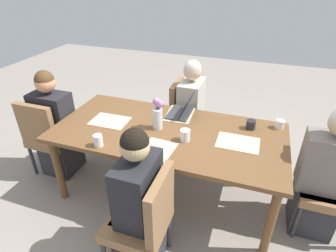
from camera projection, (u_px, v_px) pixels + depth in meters
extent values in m
plane|color=gray|center=(168.00, 191.00, 2.91)|extent=(10.00, 10.00, 0.00)
cube|color=brown|center=(168.00, 132.00, 2.54)|extent=(2.12, 1.01, 0.04)
cylinder|color=brown|center=(272.00, 159.00, 2.80)|extent=(0.07, 0.07, 0.71)
cylinder|color=brown|center=(104.00, 127.00, 3.36)|extent=(0.07, 0.07, 0.71)
cylinder|color=brown|center=(270.00, 223.00, 2.11)|extent=(0.07, 0.07, 0.71)
cylinder|color=brown|center=(58.00, 170.00, 2.66)|extent=(0.07, 0.07, 0.71)
cube|color=olive|center=(191.00, 121.00, 3.38)|extent=(0.44, 0.44, 0.08)
cube|color=olive|center=(177.00, 99.00, 3.30)|extent=(0.06, 0.42, 0.45)
cylinder|color=#333338|center=(208.00, 132.00, 3.60)|extent=(0.04, 0.04, 0.37)
cylinder|color=#333338|center=(202.00, 147.00, 3.29)|extent=(0.04, 0.04, 0.37)
cylinder|color=#333338|center=(181.00, 127.00, 3.70)|extent=(0.04, 0.04, 0.37)
cylinder|color=#333338|center=(172.00, 142.00, 3.39)|extent=(0.04, 0.04, 0.37)
cube|color=#2D2D33|center=(189.00, 136.00, 3.42)|extent=(0.36, 0.34, 0.45)
cube|color=#B7B2A8|center=(191.00, 102.00, 3.18)|extent=(0.24, 0.40, 0.50)
sphere|color=#D5A984|center=(192.00, 71.00, 3.00)|extent=(0.20, 0.20, 0.20)
sphere|color=beige|center=(193.00, 68.00, 2.98)|extent=(0.19, 0.19, 0.19)
cube|color=olive|center=(326.00, 192.00, 2.32)|extent=(0.44, 0.44, 0.08)
cube|color=olive|center=(332.00, 154.00, 2.34)|extent=(0.42, 0.06, 0.45)
cylinder|color=#333338|center=(296.00, 222.00, 2.33)|extent=(0.04, 0.04, 0.37)
cylinder|color=#333338|center=(294.00, 192.00, 2.64)|extent=(0.04, 0.04, 0.37)
cube|color=#2D2D33|center=(312.00, 206.00, 2.43)|extent=(0.34, 0.36, 0.45)
cube|color=slate|center=(328.00, 164.00, 2.19)|extent=(0.40, 0.24, 0.50)
cube|color=olive|center=(137.00, 224.00, 2.03)|extent=(0.44, 0.44, 0.08)
cube|color=olive|center=(160.00, 204.00, 1.85)|extent=(0.06, 0.42, 0.45)
cylinder|color=#333338|center=(127.00, 219.00, 2.36)|extent=(0.04, 0.04, 0.37)
cylinder|color=#333338|center=(169.00, 231.00, 2.25)|extent=(0.04, 0.04, 0.37)
cube|color=#2D2D33|center=(141.00, 234.00, 2.18)|extent=(0.36, 0.34, 0.45)
cube|color=#232328|center=(138.00, 189.00, 1.94)|extent=(0.24, 0.40, 0.50)
sphere|color=tan|center=(135.00, 146.00, 1.75)|extent=(0.20, 0.20, 0.20)
sphere|color=black|center=(135.00, 142.00, 1.73)|extent=(0.19, 0.19, 0.19)
cube|color=olive|center=(54.00, 138.00, 3.05)|extent=(0.44, 0.44, 0.08)
cube|color=olive|center=(36.00, 125.00, 2.76)|extent=(0.42, 0.06, 0.45)
cylinder|color=#333338|center=(55.00, 143.00, 3.37)|extent=(0.04, 0.04, 0.37)
cylinder|color=#333338|center=(82.00, 148.00, 3.27)|extent=(0.04, 0.04, 0.37)
cylinder|color=#333338|center=(33.00, 160.00, 3.06)|extent=(0.04, 0.04, 0.37)
cylinder|color=#333338|center=(61.00, 167.00, 2.96)|extent=(0.04, 0.04, 0.37)
cube|color=#2D2D33|center=(62.00, 152.00, 3.13)|extent=(0.34, 0.36, 0.45)
cube|color=#232328|center=(53.00, 116.00, 2.89)|extent=(0.40, 0.24, 0.50)
sphere|color=tan|center=(45.00, 83.00, 2.70)|extent=(0.20, 0.20, 0.20)
sphere|color=#51381E|center=(44.00, 80.00, 2.69)|extent=(0.19, 0.19, 0.19)
cylinder|color=silver|center=(158.00, 119.00, 2.52)|extent=(0.09, 0.09, 0.20)
sphere|color=#B27AC6|center=(156.00, 101.00, 2.43)|extent=(0.07, 0.07, 0.07)
cylinder|color=#477A3D|center=(156.00, 105.00, 2.45)|extent=(0.01, 0.01, 0.08)
sphere|color=#B27AC6|center=(156.00, 101.00, 2.42)|extent=(0.05, 0.05, 0.05)
cylinder|color=#477A3D|center=(156.00, 105.00, 2.44)|extent=(0.01, 0.01, 0.09)
sphere|color=#B27AC6|center=(157.00, 104.00, 2.44)|extent=(0.05, 0.05, 0.05)
cylinder|color=#477A3D|center=(157.00, 107.00, 2.46)|extent=(0.01, 0.01, 0.05)
sphere|color=#B27AC6|center=(160.00, 104.00, 2.45)|extent=(0.07, 0.07, 0.07)
cylinder|color=#477A3D|center=(160.00, 106.00, 2.46)|extent=(0.01, 0.01, 0.05)
sphere|color=#B27AC6|center=(158.00, 105.00, 2.48)|extent=(0.05, 0.05, 0.05)
cylinder|color=#477A3D|center=(158.00, 106.00, 2.49)|extent=(0.01, 0.01, 0.03)
cube|color=beige|center=(180.00, 114.00, 2.81)|extent=(0.28, 0.38, 0.00)
cube|color=beige|center=(238.00, 143.00, 2.36)|extent=(0.36, 0.26, 0.00)
cube|color=beige|center=(156.00, 152.00, 2.24)|extent=(0.29, 0.38, 0.00)
cube|color=beige|center=(110.00, 121.00, 2.69)|extent=(0.36, 0.27, 0.00)
cube|color=#38383D|center=(180.00, 113.00, 2.81)|extent=(0.22, 0.32, 0.02)
cube|color=black|center=(187.00, 105.00, 2.74)|extent=(0.08, 0.31, 0.19)
cylinder|color=white|center=(280.00, 124.00, 2.55)|extent=(0.08, 0.08, 0.08)
cylinder|color=#232328|center=(251.00, 125.00, 2.54)|extent=(0.09, 0.09, 0.08)
cylinder|color=white|center=(98.00, 141.00, 2.29)|extent=(0.08, 0.08, 0.11)
cylinder|color=white|center=(185.00, 135.00, 2.36)|extent=(0.09, 0.09, 0.11)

